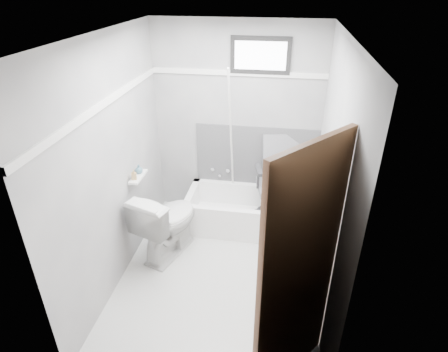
% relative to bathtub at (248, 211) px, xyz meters
% --- Properties ---
extents(floor, '(2.60, 2.60, 0.00)m').
position_rel_bathtub_xyz_m(floor, '(-0.20, -0.93, -0.21)').
color(floor, silver).
rests_on(floor, ground).
extents(ceiling, '(2.60, 2.60, 0.00)m').
position_rel_bathtub_xyz_m(ceiling, '(-0.20, -0.93, 2.19)').
color(ceiling, silver).
rests_on(ceiling, floor).
extents(wall_back, '(2.00, 0.02, 2.40)m').
position_rel_bathtub_xyz_m(wall_back, '(-0.20, 0.37, 0.99)').
color(wall_back, gray).
rests_on(wall_back, floor).
extents(wall_front, '(2.00, 0.02, 2.40)m').
position_rel_bathtub_xyz_m(wall_front, '(-0.20, -2.23, 0.99)').
color(wall_front, gray).
rests_on(wall_front, floor).
extents(wall_left, '(0.02, 2.60, 2.40)m').
position_rel_bathtub_xyz_m(wall_left, '(-1.20, -0.93, 0.99)').
color(wall_left, gray).
rests_on(wall_left, floor).
extents(wall_right, '(0.02, 2.60, 2.40)m').
position_rel_bathtub_xyz_m(wall_right, '(0.80, -0.93, 0.99)').
color(wall_right, gray).
rests_on(wall_right, floor).
extents(bathtub, '(1.50, 0.70, 0.42)m').
position_rel_bathtub_xyz_m(bathtub, '(0.00, 0.00, 0.00)').
color(bathtub, white).
rests_on(bathtub, floor).
extents(office_chair, '(0.70, 0.70, 1.01)m').
position_rel_bathtub_xyz_m(office_chair, '(0.36, 0.05, 0.41)').
color(office_chair, slate).
rests_on(office_chair, bathtub).
extents(toilet, '(0.70, 0.93, 0.80)m').
position_rel_bathtub_xyz_m(toilet, '(-0.82, -0.64, 0.19)').
color(toilet, silver).
rests_on(toilet, floor).
extents(door, '(0.78, 0.78, 2.00)m').
position_rel_bathtub_xyz_m(door, '(0.78, -2.21, 0.79)').
color(door, brown).
rests_on(door, floor).
extents(window, '(0.66, 0.04, 0.40)m').
position_rel_bathtub_xyz_m(window, '(0.05, 0.36, 1.81)').
color(window, black).
rests_on(window, wall_back).
extents(backerboard, '(1.50, 0.02, 0.78)m').
position_rel_bathtub_xyz_m(backerboard, '(0.05, 0.36, 0.59)').
color(backerboard, '#4C4C4F').
rests_on(backerboard, wall_back).
extents(trim_back, '(2.00, 0.02, 0.06)m').
position_rel_bathtub_xyz_m(trim_back, '(-0.20, 0.36, 1.61)').
color(trim_back, white).
rests_on(trim_back, wall_back).
extents(trim_left, '(0.02, 2.60, 0.06)m').
position_rel_bathtub_xyz_m(trim_left, '(-1.19, -0.93, 1.61)').
color(trim_left, white).
rests_on(trim_left, wall_left).
extents(pole, '(0.02, 0.58, 1.87)m').
position_rel_bathtub_xyz_m(pole, '(-0.23, 0.13, 0.84)').
color(pole, silver).
rests_on(pole, bathtub).
extents(shelf, '(0.10, 0.32, 0.02)m').
position_rel_bathtub_xyz_m(shelf, '(-1.13, -0.56, 0.69)').
color(shelf, white).
rests_on(shelf, wall_left).
extents(soap_bottle_a, '(0.07, 0.07, 0.11)m').
position_rel_bathtub_xyz_m(soap_bottle_a, '(-1.14, -0.64, 0.76)').
color(soap_bottle_a, '#A68653').
rests_on(soap_bottle_a, shelf).
extents(soap_bottle_b, '(0.09, 0.09, 0.10)m').
position_rel_bathtub_xyz_m(soap_bottle_b, '(-1.14, -0.50, 0.75)').
color(soap_bottle_b, '#456E7F').
rests_on(soap_bottle_b, shelf).
extents(faucet, '(0.26, 0.10, 0.16)m').
position_rel_bathtub_xyz_m(faucet, '(-0.40, 0.34, 0.34)').
color(faucet, silver).
rests_on(faucet, wall_back).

